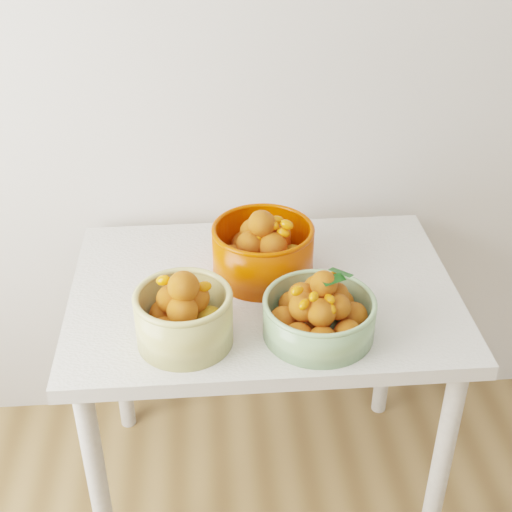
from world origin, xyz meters
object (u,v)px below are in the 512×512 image
object	(u,v)px
table	(263,317)
bowl_green	(319,313)
bowl_cream	(184,316)
bowl_orange	(263,250)

from	to	relation	value
table	bowl_green	bearing A→B (deg)	-60.39
bowl_cream	bowl_green	size ratio (longest dim) A/B	0.91
table	bowl_cream	bearing A→B (deg)	-135.09
bowl_cream	bowl_orange	world-z (taller)	bowl_cream
table	bowl_orange	xyz separation A→B (m)	(0.00, 0.07, 0.17)
bowl_green	bowl_orange	bearing A→B (deg)	112.44
bowl_green	bowl_orange	xyz separation A→B (m)	(-0.11, 0.26, 0.02)
table	bowl_cream	size ratio (longest dim) A/B	3.95
bowl_cream	bowl_orange	size ratio (longest dim) A/B	0.89
table	bowl_green	size ratio (longest dim) A/B	3.61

